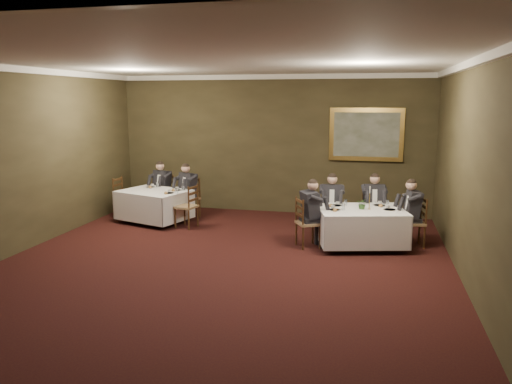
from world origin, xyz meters
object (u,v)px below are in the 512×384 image
at_px(table_main, 361,225).
at_px(table_second, 154,204).
at_px(diner_main_endright, 413,221).
at_px(centerpiece, 363,203).
at_px(diner_main_backright, 373,212).
at_px(chair_sec_endright, 187,215).
at_px(chair_main_endleft, 308,233).
at_px(chair_sec_backright, 189,206).
at_px(diner_main_backleft, 331,212).
at_px(painting, 366,135).
at_px(diner_sec_backright, 189,197).
at_px(chair_main_endright, 413,232).
at_px(diner_sec_backleft, 163,194).
at_px(diner_main_endleft, 308,222).
at_px(candlestick, 369,200).
at_px(chair_sec_endleft, 125,206).
at_px(chair_sec_backleft, 164,203).
at_px(chair_main_backright, 372,222).
at_px(chair_main_backleft, 331,222).

relative_size(table_main, table_second, 1.05).
xyz_separation_m(diner_main_endright, centerpiece, (-1.00, -0.26, 0.37)).
height_order(diner_main_backright, chair_sec_endright, diner_main_backright).
xyz_separation_m(chair_main_endleft, chair_sec_backright, (-3.17, 1.82, 0.00)).
xyz_separation_m(table_second, diner_main_backleft, (4.20, -0.22, 0.06)).
distance_m(chair_sec_backright, painting, 4.68).
xyz_separation_m(diner_main_backright, diner_sec_backright, (-4.43, 0.62, 0.00)).
height_order(diner_main_backleft, diner_main_endright, same).
bearing_deg(diner_main_backleft, diner_main_endright, 159.03).
bearing_deg(diner_main_backright, chair_sec_backright, -18.02).
xyz_separation_m(table_main, chair_main_endright, (1.02, 0.26, -0.17)).
distance_m(chair_sec_endright, painting, 4.73).
bearing_deg(diner_sec_backleft, chair_main_endright, -175.48).
distance_m(diner_main_endleft, centerpiece, 1.12).
relative_size(diner_main_backright, diner_main_endleft, 1.00).
xyz_separation_m(chair_main_endright, diner_main_endright, (-0.01, -0.00, 0.23)).
height_order(diner_sec_backleft, painting, painting).
bearing_deg(table_main, chair_main_endright, 14.19).
xyz_separation_m(chair_sec_backright, chair_sec_endright, (0.29, -0.93, 0.00)).
bearing_deg(chair_main_endright, candlestick, 95.23).
xyz_separation_m(table_second, chair_sec_endleft, (-0.93, 0.30, -0.17)).
xyz_separation_m(table_main, centerpiece, (0.02, 0.00, 0.43)).
bearing_deg(diner_sec_backright, chair_sec_backleft, 8.37).
bearing_deg(candlestick, painting, 93.21).
xyz_separation_m(table_second, chair_sec_endright, (0.93, -0.30, -0.17)).
bearing_deg(diner_sec_backright, chair_sec_backright, -90.00).
xyz_separation_m(chair_main_backright, diner_main_endright, (0.79, -0.68, 0.23)).
height_order(diner_main_backright, diner_sec_backleft, same).
xyz_separation_m(chair_main_backleft, diner_main_backleft, (0.00, -0.01, 0.23)).
bearing_deg(centerpiece, candlestick, 9.48).
bearing_deg(centerpiece, chair_sec_endleft, 168.04).
bearing_deg(diner_main_endleft, diner_sec_backleft, -146.33).
bearing_deg(chair_sec_endleft, diner_main_backleft, 90.12).
height_order(chair_main_endleft, diner_main_endleft, diner_main_endleft).
xyz_separation_m(diner_main_backleft, diner_main_endleft, (-0.37, -0.97, 0.00)).
distance_m(diner_main_backleft, centerpiece, 1.04).
xyz_separation_m(chair_sec_backright, centerpiece, (4.21, -1.55, 0.60)).
bearing_deg(chair_main_endleft, diner_main_endleft, 90.00).
height_order(chair_main_endright, diner_main_endright, diner_main_endright).
bearing_deg(chair_main_backright, candlestick, 75.25).
bearing_deg(chair_sec_endleft, diner_sec_backleft, 132.24).
relative_size(chair_sec_backleft, candlestick, 2.11).
bearing_deg(centerpiece, diner_main_endleft, -165.90).
bearing_deg(chair_sec_endleft, table_second, 78.07).
bearing_deg(chair_sec_backright, chair_main_backleft, -166.09).
distance_m(table_main, diner_main_endright, 1.05).
height_order(table_second, chair_sec_endright, chair_sec_endright).
relative_size(candlestick, painting, 0.27).
relative_size(chair_main_backleft, centerpiece, 4.26).
bearing_deg(diner_sec_backleft, chair_sec_backleft, -90.00).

